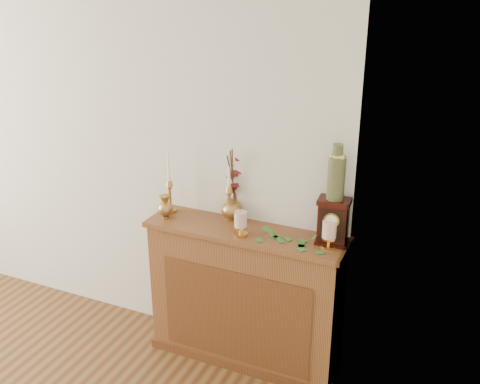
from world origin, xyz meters
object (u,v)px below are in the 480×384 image
at_px(mantel_clock, 333,222).
at_px(candlestick_left, 170,191).
at_px(bud_vase, 165,207).
at_px(ginger_jar, 234,185).
at_px(ceramic_vase, 336,175).
at_px(candlestick_center, 229,197).

bearing_deg(mantel_clock, candlestick_left, 175.30).
bearing_deg(bud_vase, ginger_jar, 26.87).
height_order(candlestick_left, bud_vase, candlestick_left).
xyz_separation_m(mantel_clock, ceramic_vase, (-0.00, 0.00, 0.28)).
distance_m(mantel_clock, ceramic_vase, 0.28).
bearing_deg(candlestick_left, bud_vase, -78.15).
height_order(candlestick_left, ceramic_vase, ceramic_vase).
bearing_deg(bud_vase, ceramic_vase, 5.26).
relative_size(candlestick_left, bud_vase, 2.93).
bearing_deg(candlestick_center, ginger_jar, 70.78).
distance_m(bud_vase, ceramic_vase, 1.10).
bearing_deg(candlestick_left, ginger_jar, 14.02).
bearing_deg(bud_vase, candlestick_center, 22.48).
height_order(candlestick_left, ginger_jar, ginger_jar).
bearing_deg(ceramic_vase, candlestick_left, -179.87).
bearing_deg(ceramic_vase, ginger_jar, 171.54).
bearing_deg(candlestick_center, ceramic_vase, -4.79).
bearing_deg(bud_vase, candlestick_left, 101.85).
relative_size(ginger_jar, mantel_clock, 1.75).
distance_m(candlestick_center, ceramic_vase, 0.72).
height_order(candlestick_center, ceramic_vase, ceramic_vase).
distance_m(candlestick_center, mantel_clock, 0.67).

